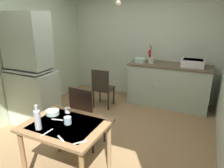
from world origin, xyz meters
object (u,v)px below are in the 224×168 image
Objects in this scene: chair_by_counter at (103,87)px; serving_bowl_wide at (53,112)px; mixing_bowl_counter at (140,60)px; dining_table at (66,132)px; sink_basin at (193,63)px; glass_bottle at (38,119)px; chair_far_side at (86,117)px; hutch_cabinet at (31,75)px; teacup_mint at (68,110)px; hand_pump at (150,55)px.

serving_bowl_wide is (0.22, -1.84, 0.30)m from chair_by_counter.
mixing_bowl_counter is 0.26× the size of dining_table.
serving_bowl_wide is (-0.29, 0.13, 0.14)m from dining_table.
serving_bowl_wide is at bearing -83.04° from chair_by_counter.
sink_basin is 3.22m from glass_bottle.
chair_far_side is 5.94× the size of serving_bowl_wide.
glass_bottle is (1.13, -1.05, -0.09)m from hutch_cabinet.
chair_by_counter is 1.88m from serving_bowl_wide.
sink_basin reaches higher than teacup_mint.
mixing_bowl_counter is 0.25× the size of chair_far_side.
hutch_cabinet is at bearing 153.71° from teacup_mint.
serving_bowl_wide is at bearing -98.70° from mixing_bowl_counter.
hand_pump is 2.99m from glass_bottle.
chair_far_side is 13.61× the size of teacup_mint.
dining_table is at bearing -23.56° from serving_bowl_wide.
mixing_bowl_counter is at bearing -177.38° from sink_basin.
sink_basin is 1.09m from mixing_bowl_counter.
sink_basin is 2.66× the size of serving_bowl_wide.
hand_pump is 0.24m from mixing_bowl_counter.
hand_pump is at bearing 27.28° from mixing_bowl_counter.
serving_bowl_wide is 2.29× the size of teacup_mint.
teacup_mint is at bearing -95.74° from mixing_bowl_counter.
dining_table is (-1.18, -2.68, -0.38)m from sink_basin.
mixing_bowl_counter is 2.54m from serving_bowl_wide.
hand_pump reaches higher than dining_table.
sink_basin reaches higher than serving_bowl_wide.
chair_by_counter is at bearing 98.14° from glass_bottle.
chair_far_side reaches higher than dining_table.
chair_by_counter is (-0.79, -0.76, -0.64)m from hand_pump.
glass_bottle is (-0.48, -2.94, -0.25)m from hand_pump.
hand_pump is (-0.91, 0.05, 0.09)m from sink_basin.
mixing_bowl_counter is at bearing 84.26° from teacup_mint.
sink_basin is 1.51× the size of glass_bottle.
sink_basin is 0.91m from hand_pump.
hand_pump is 1.27m from chair_by_counter.
hutch_cabinet is 1.48m from chair_by_counter.
chair_far_side reaches higher than chair_by_counter.
hutch_cabinet is 1.54m from glass_bottle.
hutch_cabinet is at bearing 147.98° from dining_table.
hand_pump reaches higher than serving_bowl_wide.
dining_table is 1.11× the size of chair_by_counter.
dining_table is at bearing -75.27° from chair_by_counter.
hutch_cabinet is at bearing 169.07° from chair_far_side.
sink_basin is at bearing 64.42° from glass_bottle.
chair_far_side is 0.89m from glass_bottle.
hand_pump is 5.40× the size of teacup_mint.
teacup_mint reaches higher than serving_bowl_wide.
hutch_cabinet is at bearing -128.34° from mixing_bowl_counter.
hutch_cabinet is 2.07× the size of dining_table.
chair_far_side is at bearing 99.10° from dining_table.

